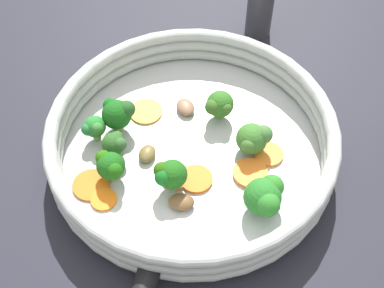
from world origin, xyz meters
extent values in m
plane|color=black|center=(0.00, 0.00, 0.00)|extent=(4.00, 4.00, 0.00)
cylinder|color=#B2B5B7|center=(0.00, 0.00, 0.01)|extent=(0.36, 0.36, 0.01)
torus|color=#AFB7B7|center=(0.00, 0.00, 0.02)|extent=(0.38, 0.38, 0.02)
torus|color=#AFB7B7|center=(0.00, 0.00, 0.04)|extent=(0.38, 0.38, 0.02)
torus|color=#AFB7B7|center=(0.00, 0.00, 0.06)|extent=(0.38, 0.38, 0.02)
sphere|color=#B6B0BC|center=(0.15, 0.08, 0.02)|extent=(0.01, 0.01, 0.01)
sphere|color=#B3B7B9|center=(0.08, 0.15, 0.02)|extent=(0.01, 0.01, 0.01)
cylinder|color=#D76113|center=(0.14, -0.02, 0.01)|extent=(0.06, 0.06, 0.00)
cylinder|color=orange|center=(-0.08, 0.06, 0.01)|extent=(0.05, 0.05, 0.00)
cylinder|color=orange|center=(0.02, -0.09, 0.01)|extent=(0.06, 0.06, 0.00)
cylinder|color=orange|center=(0.13, 0.01, 0.01)|extent=(0.05, 0.05, 0.00)
cylinder|color=orange|center=(0.02, 0.04, 0.02)|extent=(0.06, 0.06, 0.00)
cylinder|color=orange|center=(-0.05, 0.07, 0.02)|extent=(0.06, 0.06, 0.01)
cylinder|color=#F99838|center=(0.04, 0.03, 0.01)|extent=(0.05, 0.05, 0.00)
cylinder|color=#649354|center=(-0.06, -0.03, 0.02)|extent=(0.01, 0.01, 0.02)
sphere|color=#2D641F|center=(-0.06, -0.03, 0.04)|extent=(0.04, 0.04, 0.04)
sphere|color=#345D20|center=(-0.06, -0.02, 0.04)|extent=(0.02, 0.02, 0.02)
sphere|color=#325C21|center=(-0.05, -0.03, 0.04)|extent=(0.02, 0.02, 0.02)
cylinder|color=#749C5D|center=(0.11, -0.01, 0.02)|extent=(0.01, 0.01, 0.02)
sphere|color=#175515|center=(0.11, -0.01, 0.04)|extent=(0.04, 0.04, 0.04)
sphere|color=#215E0B|center=(0.11, -0.03, 0.04)|extent=(0.02, 0.02, 0.02)
sphere|color=#195A15|center=(0.11, 0.00, 0.04)|extent=(0.02, 0.02, 0.02)
sphere|color=#1A540E|center=(0.11, 0.00, 0.05)|extent=(0.02, 0.02, 0.02)
cylinder|color=#7C9F56|center=(-0.03, 0.12, 0.02)|extent=(0.01, 0.01, 0.01)
sphere|color=#236C24|center=(-0.03, 0.12, 0.04)|extent=(0.05, 0.05, 0.05)
sphere|color=#277124|center=(-0.02, 0.13, 0.05)|extent=(0.03, 0.03, 0.03)
sphere|color=#287122|center=(-0.04, 0.12, 0.05)|extent=(0.03, 0.03, 0.03)
sphere|color=#2C7527|center=(-0.03, 0.14, 0.05)|extent=(0.02, 0.02, 0.02)
cylinder|color=#74A552|center=(0.05, 0.04, 0.02)|extent=(0.01, 0.01, 0.02)
sphere|color=#1C5916|center=(0.05, 0.04, 0.04)|extent=(0.04, 0.04, 0.04)
sphere|color=#145F1B|center=(0.06, 0.04, 0.05)|extent=(0.02, 0.02, 0.02)
sphere|color=#23520D|center=(0.06, 0.03, 0.05)|extent=(0.02, 0.02, 0.02)
cylinder|color=#71A64D|center=(0.10, -0.08, 0.02)|extent=(0.01, 0.01, 0.02)
sphere|color=#24722D|center=(0.10, -0.08, 0.04)|extent=(0.03, 0.03, 0.03)
sphere|color=#2E6C29|center=(0.10, -0.07, 0.04)|extent=(0.02, 0.02, 0.02)
sphere|color=#236D33|center=(0.11, -0.08, 0.04)|extent=(0.02, 0.02, 0.02)
cylinder|color=#87A662|center=(0.07, -0.08, 0.02)|extent=(0.01, 0.01, 0.02)
sphere|color=#155216|center=(0.07, -0.08, 0.04)|extent=(0.04, 0.04, 0.04)
sphere|color=#1F4D1D|center=(0.05, -0.08, 0.05)|extent=(0.02, 0.02, 0.02)
sphere|color=#0E5517|center=(0.07, -0.10, 0.05)|extent=(0.02, 0.02, 0.02)
cylinder|color=#729660|center=(-0.07, 0.04, 0.02)|extent=(0.01, 0.01, 0.01)
sphere|color=#376C28|center=(-0.07, 0.04, 0.04)|extent=(0.04, 0.04, 0.04)
sphere|color=#3D6B32|center=(-0.08, 0.04, 0.04)|extent=(0.02, 0.02, 0.02)
sphere|color=#3E6A2D|center=(-0.06, 0.05, 0.04)|extent=(0.02, 0.02, 0.02)
cylinder|color=#799D4C|center=(0.09, -0.05, 0.02)|extent=(0.01, 0.01, 0.01)
sphere|color=#255320|center=(0.09, -0.05, 0.03)|extent=(0.03, 0.03, 0.03)
sphere|color=#2D562A|center=(0.08, -0.04, 0.04)|extent=(0.02, 0.02, 0.02)
sphere|color=#2D5A20|center=(0.08, -0.05, 0.04)|extent=(0.01, 0.01, 0.01)
ellipsoid|color=brown|center=(0.05, 0.07, 0.02)|extent=(0.04, 0.04, 0.01)
ellipsoid|color=brown|center=(0.06, -0.02, 0.02)|extent=(0.04, 0.04, 0.01)
ellipsoid|color=#8A6249|center=(-0.03, -0.07, 0.02)|extent=(0.03, 0.04, 0.01)
cylinder|color=#333338|center=(-0.22, -0.16, 0.04)|extent=(0.04, 0.04, 0.08)
camera|label=1|loc=(0.21, 0.37, 0.59)|focal=50.00mm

